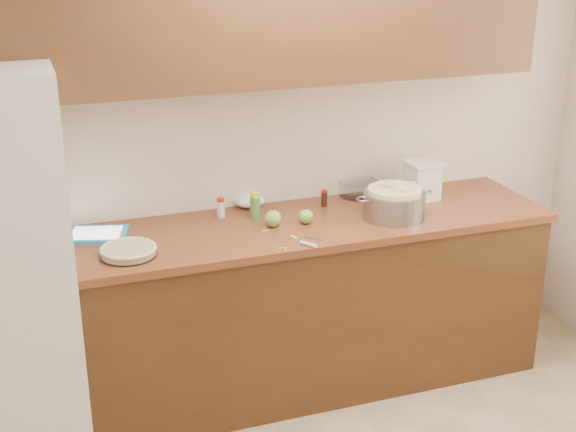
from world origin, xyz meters
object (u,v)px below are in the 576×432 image
object	(u,v)px
flour_canister	(422,180)
tablet	(96,234)
colander	(394,203)
pie	(128,251)

from	to	relation	value
flour_canister	tablet	size ratio (longest dim) A/B	0.63
colander	flour_canister	size ratio (longest dim) A/B	2.01
flour_canister	tablet	xyz separation A→B (m)	(-1.73, 0.03, -0.10)
pie	flour_canister	distance (m)	1.64
colander	tablet	bearing A→B (deg)	170.77
pie	flour_canister	size ratio (longest dim) A/B	1.28
colander	flour_canister	world-z (taller)	flour_canister
pie	tablet	distance (m)	0.30
pie	tablet	world-z (taller)	pie
flour_canister	colander	bearing A→B (deg)	-141.92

